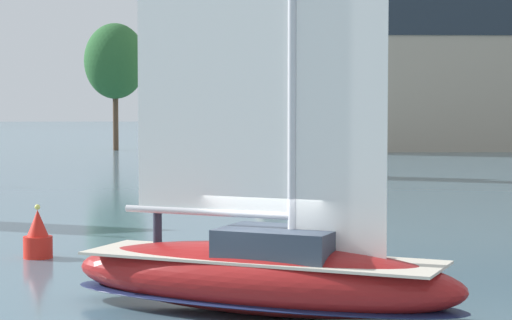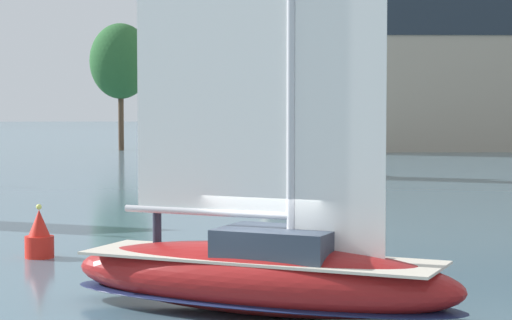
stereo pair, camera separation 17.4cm
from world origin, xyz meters
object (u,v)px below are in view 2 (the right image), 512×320
Objects in this scene: sailboat_moored_mid_channel at (322,164)px; channel_buoy at (39,237)px; tree_shore_center at (121,61)px; sailboat_main at (260,267)px.

sailboat_moored_mid_channel is 5.84× the size of channel_buoy.
tree_shore_center is 1.27× the size of sailboat_moored_mid_channel.
tree_shore_center is 36.64m from sailboat_moored_mid_channel.
sailboat_main reaches higher than tree_shore_center.
tree_shore_center is at bearing 98.55° from sailboat_main.
sailboat_main is at bearing -81.45° from tree_shore_center.
sailboat_moored_mid_channel is (15.57, -32.34, -7.40)m from tree_shore_center.
tree_shore_center reaches higher than sailboat_moored_mid_channel.
channel_buoy is (-11.08, -30.95, -0.17)m from sailboat_moored_mid_channel.
tree_shore_center is 0.94× the size of sailboat_main.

